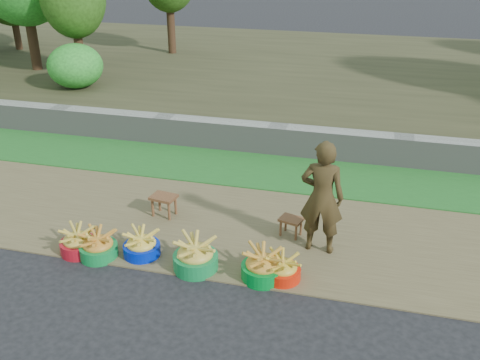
% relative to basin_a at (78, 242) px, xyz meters
% --- Properties ---
extents(ground_plane, '(120.00, 120.00, 0.00)m').
position_rel_basin_a_xyz_m(ground_plane, '(1.89, -0.18, -0.16)').
color(ground_plane, black).
rests_on(ground_plane, ground).
extents(dirt_shoulder, '(80.00, 2.50, 0.02)m').
position_rel_basin_a_xyz_m(dirt_shoulder, '(1.89, 1.07, -0.15)').
color(dirt_shoulder, brown).
rests_on(dirt_shoulder, ground).
extents(grass_verge, '(80.00, 1.50, 0.04)m').
position_rel_basin_a_xyz_m(grass_verge, '(1.89, 3.07, -0.14)').
color(grass_verge, '#216623').
rests_on(grass_verge, ground).
extents(retaining_wall, '(80.00, 0.35, 0.55)m').
position_rel_basin_a_xyz_m(retaining_wall, '(1.89, 3.92, 0.12)').
color(retaining_wall, gray).
rests_on(retaining_wall, ground).
extents(earth_bank, '(80.00, 10.00, 0.50)m').
position_rel_basin_a_xyz_m(earth_bank, '(1.89, 8.82, 0.09)').
color(earth_bank, '#383820').
rests_on(earth_bank, ground).
extents(basin_a, '(0.47, 0.47, 0.35)m').
position_rel_basin_a_xyz_m(basin_a, '(0.00, 0.00, 0.00)').
color(basin_a, '#A3111D').
rests_on(basin_a, ground).
extents(basin_b, '(0.49, 0.49, 0.36)m').
position_rel_basin_a_xyz_m(basin_b, '(0.30, -0.03, 0.00)').
color(basin_b, '#0E7B34').
rests_on(basin_b, ground).
extents(basin_c, '(0.47, 0.47, 0.35)m').
position_rel_basin_a_xyz_m(basin_c, '(0.83, 0.13, 0.00)').
color(basin_c, '#001DB7').
rests_on(basin_c, ground).
extents(basin_d, '(0.56, 0.56, 0.42)m').
position_rel_basin_a_xyz_m(basin_d, '(1.59, 0.02, 0.03)').
color(basin_d, '#107A39').
rests_on(basin_d, ground).
extents(basin_e, '(0.52, 0.52, 0.39)m').
position_rel_basin_a_xyz_m(basin_e, '(2.44, 0.04, 0.02)').
color(basin_e, '#007925').
rests_on(basin_e, ground).
extents(basin_f, '(0.45, 0.45, 0.33)m').
position_rel_basin_a_xyz_m(basin_f, '(2.67, 0.07, -0.01)').
color(basin_f, red).
rests_on(basin_f, ground).
extents(stool_left, '(0.40, 0.33, 0.32)m').
position_rel_basin_a_xyz_m(stool_left, '(0.73, 1.17, 0.11)').
color(stool_left, brown).
rests_on(stool_left, dirt_shoulder).
extents(stool_right, '(0.35, 0.30, 0.26)m').
position_rel_basin_a_xyz_m(stool_right, '(2.61, 1.07, 0.07)').
color(stool_right, brown).
rests_on(stool_right, dirt_shoulder).
extents(vendor_woman, '(0.57, 0.38, 1.52)m').
position_rel_basin_a_xyz_m(vendor_woman, '(3.02, 0.82, 0.62)').
color(vendor_woman, black).
rests_on(vendor_woman, dirt_shoulder).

